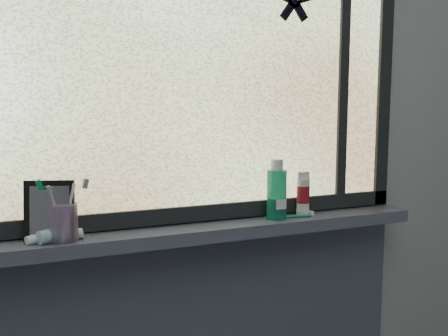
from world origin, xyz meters
name	(u,v)px	position (x,y,z in m)	size (l,w,h in m)	color
wall_back	(174,150)	(0.00, 1.30, 1.25)	(3.00, 0.01, 2.50)	#9EA3A8
windowsill	(182,234)	(0.00, 1.23, 1.00)	(1.62, 0.14, 0.04)	#45495C
window_pane	(175,57)	(0.00, 1.28, 1.53)	(1.50, 0.01, 1.00)	silver
frame_bottom	(177,215)	(0.00, 1.28, 1.05)	(1.60, 0.03, 0.05)	black
frame_right	(383,65)	(0.78, 1.28, 1.53)	(0.05, 0.03, 1.10)	black
frame_mullion	(343,63)	(0.60, 1.28, 1.53)	(0.04, 0.03, 1.00)	black
starfish_sticker	(294,1)	(0.40, 1.27, 1.72)	(0.15, 0.02, 0.15)	black
vanity_mirror	(49,211)	(-0.38, 1.23, 1.10)	(0.13, 0.07, 0.17)	black
toothpaste_tube	(59,235)	(-0.36, 1.21, 1.04)	(0.21, 0.04, 0.04)	white
toothbrush_cup	(63,223)	(-0.34, 1.21, 1.07)	(0.08, 0.08, 0.10)	#BE9CCF
toothbrush_lying	(288,216)	(0.36, 1.22, 1.03)	(0.20, 0.02, 0.01)	#0D7C5E
mouthwash_bottle	(277,189)	(0.32, 1.22, 1.12)	(0.06, 0.06, 0.16)	#1B8D66
cream_tube	(303,192)	(0.43, 1.23, 1.10)	(0.04, 0.04, 0.10)	silver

